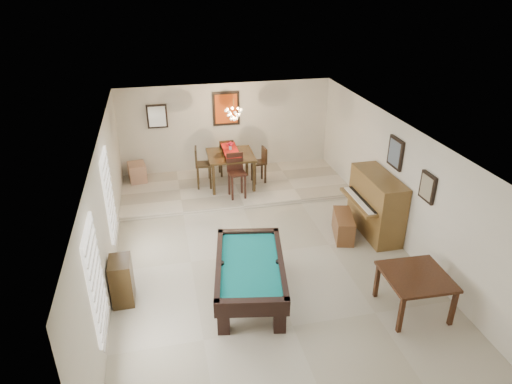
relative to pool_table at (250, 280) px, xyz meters
name	(u,v)px	position (x,y,z in m)	size (l,w,h in m)	color
ground_plane	(262,253)	(0.54, 1.34, -0.38)	(6.00, 9.00, 0.02)	beige
wall_back	(226,129)	(0.54, 5.84, 0.93)	(6.00, 0.04, 2.60)	silver
wall_front	(354,375)	(0.54, -3.16, 0.93)	(6.00, 0.04, 2.60)	silver
wall_left	(106,214)	(-2.46, 1.34, 0.93)	(0.04, 9.00, 2.60)	silver
wall_right	(400,184)	(3.54, 1.34, 0.93)	(0.04, 9.00, 2.60)	silver
ceiling	(263,136)	(0.54, 1.34, 2.23)	(6.00, 9.00, 0.04)	white
dining_step	(235,186)	(0.54, 4.59, -0.31)	(6.00, 2.50, 0.12)	beige
window_left_front	(95,280)	(-2.43, -0.86, 1.03)	(0.06, 1.00, 1.70)	white
window_left_rear	(109,195)	(-2.43, 1.94, 1.03)	(0.06, 1.00, 1.70)	white
pool_table	(250,280)	(0.00, 0.00, 0.00)	(1.19, 2.20, 0.73)	black
square_table	(414,293)	(2.69, -0.96, 0.00)	(1.07, 1.07, 0.74)	black
upright_piano	(369,205)	(3.05, 1.66, 0.33)	(0.93, 1.66, 1.39)	brown
piano_bench	(343,226)	(2.45, 1.61, -0.10)	(0.37, 0.95, 0.53)	brown
apothecary_chest	(122,281)	(-2.24, 0.41, 0.06)	(0.38, 0.56, 0.85)	black
dining_table	(231,167)	(0.44, 4.60, 0.25)	(1.21, 1.21, 1.00)	black
flower_vase	(230,146)	(0.44, 4.60, 0.86)	(0.13, 0.13, 0.21)	maroon
dining_chair_south	(237,176)	(0.47, 3.86, 0.32)	(0.42, 0.42, 1.13)	black
dining_chair_north	(226,157)	(0.41, 5.33, 0.29)	(0.40, 0.40, 1.07)	black
dining_chair_west	(204,167)	(-0.28, 4.64, 0.31)	(0.41, 0.41, 1.11)	black
dining_chair_east	(259,165)	(1.21, 4.63, 0.24)	(0.36, 0.36, 0.98)	black
corner_bench	(137,172)	(-2.04, 5.42, 0.00)	(0.44, 0.55, 0.50)	tan
chandelier	(234,110)	(0.54, 4.54, 1.83)	(0.44, 0.44, 0.60)	#FFE5B2
back_painting	(226,109)	(0.54, 5.80, 1.53)	(0.75, 0.06, 0.95)	#D84C14
back_mirror	(157,116)	(-1.36, 5.80, 1.43)	(0.55, 0.06, 0.65)	white
right_picture_upper	(396,153)	(3.50, 1.64, 1.53)	(0.06, 0.55, 0.65)	slate
right_picture_lower	(428,187)	(3.50, 0.34, 1.33)	(0.06, 0.45, 0.55)	gray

